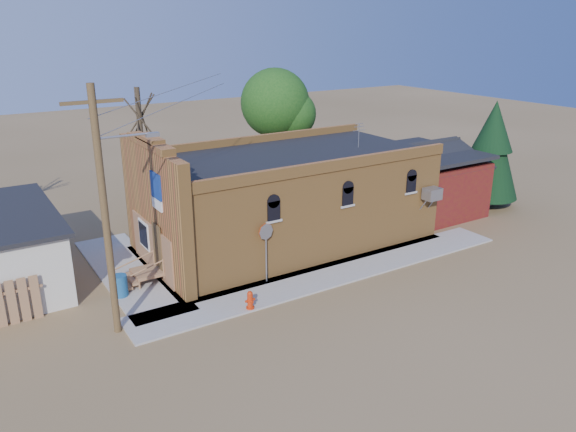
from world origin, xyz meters
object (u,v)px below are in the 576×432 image
stop_sign (266,237)px  trash_barrel (120,286)px  brick_bar (283,199)px  fire_hydrant (250,300)px  utility_pole (106,209)px

stop_sign → trash_barrel: (-5.81, 2.01, -1.60)m
brick_bar → stop_sign: brick_bar is taller
fire_hydrant → utility_pole: bearing=156.7°
trash_barrel → fire_hydrant: bearing=-43.5°
stop_sign → trash_barrel: size_ratio=2.93×
stop_sign → trash_barrel: bearing=174.6°
brick_bar → utility_pole: 10.96m
brick_bar → fire_hydrant: size_ratio=21.85×
utility_pole → stop_sign: 7.18m
brick_bar → trash_barrel: 9.28m
brick_bar → fire_hydrant: bearing=-131.9°
fire_hydrant → stop_sign: (1.79, 1.80, 1.69)m
fire_hydrant → trash_barrel: 5.54m
utility_pole → trash_barrel: (0.84, 2.61, -4.23)m
fire_hydrant → stop_sign: size_ratio=0.28×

